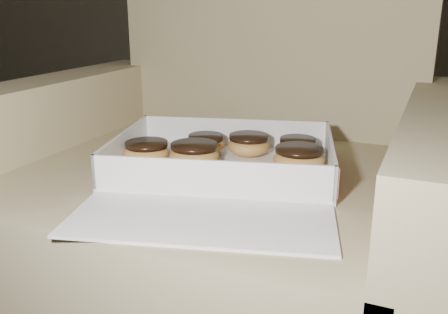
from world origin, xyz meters
name	(u,v)px	position (x,y,z in m)	size (l,w,h in m)	color
armchair	(227,214)	(0.94, 0.30, 0.32)	(0.96, 0.81, 1.00)	#9A8D62
bakery_box	(222,171)	(0.99, 0.17, 0.46)	(0.52, 0.57, 0.07)	white
donut_a	(147,152)	(0.83, 0.17, 0.48)	(0.09, 0.09, 0.05)	#BA9041
donut_b	(298,147)	(1.09, 0.33, 0.48)	(0.08, 0.08, 0.04)	#BA9041
donut_c	(194,154)	(0.92, 0.19, 0.48)	(0.10, 0.10, 0.05)	#BA9041
donut_d	(206,143)	(0.90, 0.28, 0.48)	(0.08, 0.08, 0.04)	#BA9041
donut_e	(249,144)	(0.99, 0.30, 0.48)	(0.09, 0.09, 0.04)	#BA9041
donut_f	(299,158)	(1.12, 0.24, 0.48)	(0.10, 0.10, 0.05)	#BA9041
crumb_a	(121,176)	(0.83, 0.08, 0.46)	(0.01, 0.01, 0.00)	black
crumb_b	(243,176)	(1.03, 0.17, 0.46)	(0.01, 0.01, 0.00)	black
crumb_c	(312,194)	(1.17, 0.14, 0.46)	(0.01, 0.01, 0.00)	black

